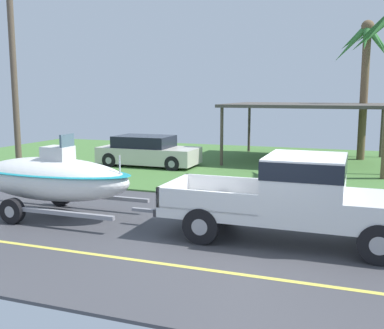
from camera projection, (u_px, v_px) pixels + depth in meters
name	position (u px, v px, depth m)	size (l,w,h in m)	color
ground	(301.00, 178.00, 17.81)	(36.00, 22.00, 0.11)	#424247
pickup_truck_towing	(303.00, 195.00, 9.97)	(5.68, 1.97, 1.92)	silver
boat_on_trailer	(51.00, 178.00, 12.21)	(5.87, 2.22, 2.20)	gray
parked_sedan_near	(148.00, 152.00, 20.47)	(4.40, 1.95, 1.38)	beige
carport_awning	(308.00, 106.00, 21.48)	(7.28, 5.83, 2.77)	#4C4238
palm_tree_near_right	(366.00, 58.00, 21.70)	(2.90, 2.76, 6.63)	brown
utility_pole	(14.00, 70.00, 17.77)	(0.24, 1.80, 7.96)	brown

